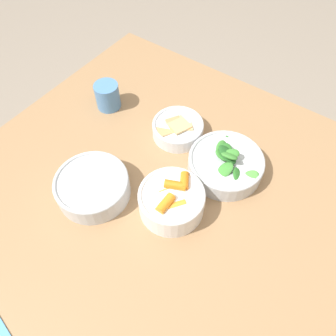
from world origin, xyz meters
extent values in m
plane|color=gray|center=(0.00, 0.00, 0.00)|extent=(10.00, 10.00, 0.00)
cube|color=#99724C|center=(0.00, 0.00, 0.76)|extent=(1.06, 1.04, 0.03)
cube|color=olive|center=(0.47, -0.46, 0.37)|extent=(0.06, 0.06, 0.75)
cylinder|color=white|center=(-0.04, 0.01, 0.81)|extent=(0.16, 0.16, 0.06)
torus|color=white|center=(-0.04, 0.01, 0.84)|extent=(0.16, 0.16, 0.01)
cylinder|color=orange|center=(-0.06, 0.02, 0.83)|extent=(0.05, 0.05, 0.02)
cylinder|color=orange|center=(0.00, -0.02, 0.83)|extent=(0.02, 0.04, 0.02)
cylinder|color=orange|center=(-0.02, 0.00, 0.83)|extent=(0.04, 0.05, 0.02)
cylinder|color=orange|center=(-0.02, 0.00, 0.82)|extent=(0.05, 0.04, 0.02)
cylinder|color=orange|center=(-0.05, -0.02, 0.83)|extent=(0.04, 0.06, 0.02)
cylinder|color=orange|center=(-0.04, -0.01, 0.83)|extent=(0.05, 0.06, 0.02)
cylinder|color=orange|center=(-0.03, -0.01, 0.85)|extent=(0.06, 0.04, 0.02)
cylinder|color=orange|center=(-0.04, 0.04, 0.85)|extent=(0.02, 0.05, 0.02)
cylinder|color=orange|center=(-0.04, -0.04, 0.85)|extent=(0.04, 0.05, 0.02)
cylinder|color=silver|center=(-0.09, -0.17, 0.80)|extent=(0.20, 0.20, 0.05)
torus|color=silver|center=(-0.09, -0.17, 0.82)|extent=(0.20, 0.20, 0.01)
ellipsoid|color=#2D7028|center=(-0.13, -0.14, 0.82)|extent=(0.04, 0.05, 0.03)
ellipsoid|color=#3D8433|center=(-0.09, -0.16, 0.85)|extent=(0.07, 0.05, 0.05)
ellipsoid|color=#4C933D|center=(-0.16, -0.15, 0.82)|extent=(0.06, 0.06, 0.05)
ellipsoid|color=#3D8433|center=(-0.07, -0.16, 0.84)|extent=(0.04, 0.03, 0.03)
ellipsoid|color=#2D7028|center=(-0.08, -0.17, 0.84)|extent=(0.06, 0.07, 0.01)
ellipsoid|color=#3D8433|center=(-0.10, -0.13, 0.83)|extent=(0.05, 0.06, 0.04)
ellipsoid|color=#3D8433|center=(-0.09, -0.17, 0.85)|extent=(0.05, 0.05, 0.02)
ellipsoid|color=#2D7028|center=(-0.05, -0.22, 0.81)|extent=(0.03, 0.04, 0.03)
ellipsoid|color=#3D8433|center=(-0.06, -0.19, 0.83)|extent=(0.04, 0.05, 0.03)
ellipsoid|color=#235B23|center=(-0.09, -0.17, 0.84)|extent=(0.06, 0.05, 0.05)
cylinder|color=silver|center=(0.15, 0.09, 0.80)|extent=(0.18, 0.18, 0.05)
torus|color=silver|center=(0.15, 0.09, 0.83)|extent=(0.18, 0.18, 0.01)
cylinder|color=brown|center=(0.15, 0.09, 0.79)|extent=(0.17, 0.17, 0.03)
ellipsoid|color=#8E5B3D|center=(0.11, 0.14, 0.82)|extent=(0.01, 0.01, 0.01)
ellipsoid|color=#8E5B3D|center=(0.13, 0.05, 0.82)|extent=(0.01, 0.01, 0.01)
ellipsoid|color=#A36B4C|center=(0.19, 0.10, 0.82)|extent=(0.01, 0.01, 0.01)
ellipsoid|color=#8E5B3D|center=(0.17, 0.16, 0.81)|extent=(0.01, 0.01, 0.01)
ellipsoid|color=#8E5B3D|center=(0.07, 0.08, 0.81)|extent=(0.01, 0.01, 0.01)
ellipsoid|color=#AD7551|center=(0.19, 0.10, 0.81)|extent=(0.01, 0.01, 0.01)
ellipsoid|color=#A36B4C|center=(0.14, 0.12, 0.82)|extent=(0.01, 0.01, 0.01)
ellipsoid|color=#AD7551|center=(0.22, 0.06, 0.81)|extent=(0.01, 0.01, 0.01)
ellipsoid|color=#8E5B3D|center=(0.20, 0.14, 0.82)|extent=(0.01, 0.01, 0.01)
ellipsoid|color=#A36B4C|center=(0.14, 0.05, 0.82)|extent=(0.01, 0.01, 0.01)
cylinder|color=beige|center=(0.15, 0.12, 0.82)|extent=(0.03, 0.03, 0.01)
cylinder|color=#E0A88E|center=(0.15, 0.12, 0.82)|extent=(0.03, 0.03, 0.01)
cylinder|color=beige|center=(0.15, 0.05, 0.82)|extent=(0.02, 0.02, 0.01)
cylinder|color=silver|center=(0.09, -0.20, 0.80)|extent=(0.15, 0.15, 0.04)
torus|color=silver|center=(0.09, -0.20, 0.82)|extent=(0.15, 0.15, 0.01)
cube|color=tan|center=(0.09, -0.20, 0.80)|extent=(0.06, 0.06, 0.02)
cube|color=tan|center=(0.13, -0.20, 0.81)|extent=(0.06, 0.06, 0.02)
cube|color=tan|center=(0.08, -0.21, 0.81)|extent=(0.07, 0.07, 0.02)
cube|color=tan|center=(0.11, -0.17, 0.81)|extent=(0.08, 0.08, 0.02)
cube|color=tan|center=(0.10, -0.20, 0.82)|extent=(0.06, 0.06, 0.01)
cube|color=tan|center=(0.08, -0.20, 0.82)|extent=(0.08, 0.07, 0.01)
cylinder|color=#4C7FB7|center=(0.33, -0.17, 0.82)|extent=(0.07, 0.07, 0.08)
camera|label=1|loc=(-0.26, 0.33, 1.49)|focal=35.00mm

